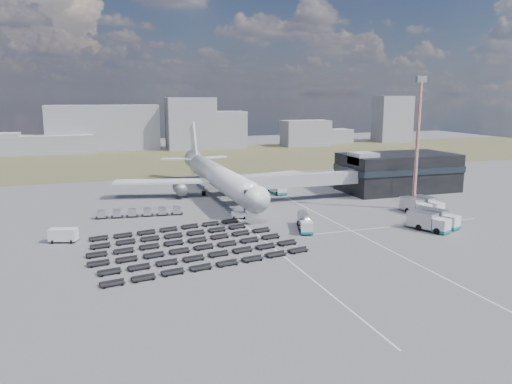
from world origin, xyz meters
name	(u,v)px	position (x,y,z in m)	size (l,w,h in m)	color
ground	(259,227)	(0.00, 0.00, 0.00)	(420.00, 420.00, 0.00)	#565659
grass_strip	(169,159)	(0.00, 110.00, 0.01)	(420.00, 90.00, 0.01)	brown
lane_markings	(298,220)	(9.77, 3.00, 0.01)	(47.12, 110.00, 0.01)	silver
terminal	(397,171)	(47.77, 23.96, 5.25)	(30.40, 16.40, 11.00)	black
jet_bridge	(293,181)	(15.90, 20.42, 5.05)	(30.30, 3.80, 7.05)	#939399
airliner	(217,176)	(0.00, 32.38, 5.29)	(51.59, 64.53, 17.62)	silver
skyline	(93,130)	(-28.00, 146.53, 9.92)	(294.52, 22.36, 24.85)	gray
fuel_tanker	(305,222)	(7.91, -4.33, 1.49)	(5.14, 9.46, 2.97)	silver
pushback_tug	(239,215)	(-1.66, 8.00, 0.71)	(3.14, 1.77, 1.43)	silver
utility_van	(63,235)	(-35.82, 1.63, 1.24)	(4.71, 2.13, 2.48)	silver
catering_truck	(277,188)	(15.46, 30.35, 1.58)	(3.40, 6.95, 3.08)	silver
service_trucks_near	(433,220)	(31.70, -11.79, 1.74)	(9.31, 9.97, 3.20)	silver
service_trucks_far	(422,205)	(38.09, 0.28, 1.64)	(7.21, 8.27, 3.02)	silver
uld_row	(140,212)	(-21.16, 16.33, 0.99)	(18.21, 3.39, 1.65)	black
baggage_dollies	(188,246)	(-15.77, -8.66, 0.39)	(36.76, 29.58, 0.78)	black
floodlight_mast	(417,144)	(38.38, 3.60, 14.79)	(2.81, 2.28, 29.52)	#AA241B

